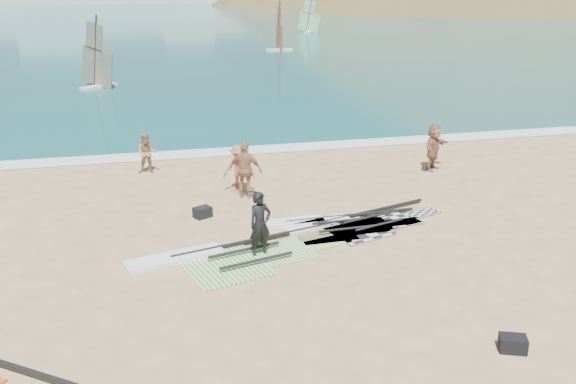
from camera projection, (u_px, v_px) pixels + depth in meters
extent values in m
plane|color=tan|center=(314.00, 286.00, 15.17)|extent=(300.00, 300.00, 0.00)
cube|color=#0D5B55|center=(147.00, 7.00, 136.58)|extent=(300.00, 240.00, 0.06)
cube|color=white|center=(234.00, 152.00, 26.48)|extent=(300.00, 1.20, 0.04)
cone|color=brown|center=(509.00, 3.00, 153.41)|extent=(143.00, 143.00, 45.00)
cube|color=#232325|center=(355.00, 230.00, 18.45)|extent=(2.06, 2.18, 0.04)
cube|color=#232325|center=(394.00, 220.00, 19.14)|extent=(1.53, 1.48, 0.04)
cube|color=#232325|center=(423.00, 213.00, 19.70)|extent=(1.18, 0.83, 0.04)
cylinder|color=black|center=(370.00, 211.00, 19.63)|extent=(3.93, 1.32, 0.10)
cylinder|color=black|center=(366.00, 218.00, 18.96)|extent=(1.63, 0.58, 0.07)
cylinder|color=black|center=(379.00, 225.00, 18.45)|extent=(1.63, 0.58, 0.07)
cube|color=white|center=(317.00, 225.00, 18.69)|extent=(2.21, 1.19, 0.12)
cube|color=#4AB01C|center=(224.00, 266.00, 16.17)|extent=(2.40, 2.55, 0.04)
cube|color=#4AB01C|center=(283.00, 253.00, 16.94)|extent=(1.80, 1.72, 0.04)
cube|color=#4AB01C|center=(328.00, 243.00, 17.56)|extent=(1.40, 0.95, 0.04)
cylinder|color=black|center=(256.00, 240.00, 17.56)|extent=(4.75, 1.39, 0.12)
cylinder|color=black|center=(244.00, 250.00, 16.77)|extent=(1.97, 0.61, 0.09)
cylinder|color=black|center=(257.00, 261.00, 16.15)|extent=(1.97, 0.61, 0.09)
cube|color=white|center=(175.00, 258.00, 16.52)|extent=(2.64, 1.33, 0.12)
cube|color=#E65904|center=(323.00, 232.00, 18.32)|extent=(1.66, 1.83, 0.04)
cube|color=#E65904|center=(369.00, 226.00, 18.69)|extent=(1.28, 1.20, 0.04)
cube|color=#E65904|center=(405.00, 222.00, 18.98)|extent=(1.08, 0.57, 0.04)
cylinder|color=black|center=(351.00, 215.00, 19.32)|extent=(4.06, 0.26, 0.10)
cylinder|color=black|center=(340.00, 221.00, 18.72)|extent=(1.68, 0.14, 0.07)
cylinder|color=black|center=(347.00, 229.00, 18.16)|extent=(1.68, 0.14, 0.07)
cube|color=white|center=(289.00, 223.00, 18.83)|extent=(2.14, 0.66, 0.12)
cube|color=black|center=(203.00, 212.00, 19.39)|extent=(0.62, 0.56, 0.32)
cube|color=black|center=(513.00, 344.00, 12.55)|extent=(0.62, 0.53, 0.31)
imported|color=black|center=(260.00, 224.00, 16.53)|extent=(0.76, 0.64, 1.76)
imported|color=#A57E57|center=(147.00, 153.00, 23.50)|extent=(0.82, 0.69, 1.51)
imported|color=#A5604D|center=(239.00, 169.00, 21.44)|extent=(1.18, 0.85, 1.64)
imported|color=#AC725A|center=(246.00, 170.00, 20.83)|extent=(1.19, 1.00, 1.91)
imported|color=#94644D|center=(434.00, 147.00, 23.86)|extent=(1.56, 1.45, 1.75)
cube|color=white|center=(99.00, 86.00, 41.06)|extent=(2.36, 2.24, 0.15)
cube|color=orange|center=(97.00, 67.00, 40.66)|extent=(2.13, 2.32, 2.75)
cube|color=orange|center=(94.00, 37.00, 40.05)|extent=(1.22, 1.33, 1.91)
cylinder|color=black|center=(95.00, 50.00, 40.32)|extent=(0.66, 0.71, 4.36)
cube|color=white|center=(279.00, 50.00, 60.49)|extent=(2.54, 0.78, 0.15)
cube|color=red|center=(279.00, 36.00, 60.09)|extent=(0.11, 3.10, 2.76)
cube|color=red|center=(279.00, 15.00, 59.47)|extent=(0.09, 1.75, 1.92)
cylinder|color=black|center=(279.00, 25.00, 59.75)|extent=(0.12, 0.87, 4.38)
cube|color=white|center=(309.00, 32.00, 78.45)|extent=(1.75, 2.38, 0.14)
cube|color=#54B931|center=(309.00, 22.00, 78.08)|extent=(2.54, 1.46, 2.56)
cube|color=#54B931|center=(309.00, 7.00, 77.51)|extent=(1.44, 0.85, 1.78)
cylinder|color=black|center=(309.00, 14.00, 77.76)|extent=(0.75, 0.48, 4.06)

